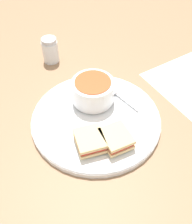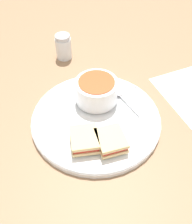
# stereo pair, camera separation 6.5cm
# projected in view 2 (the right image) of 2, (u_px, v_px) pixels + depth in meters

# --- Properties ---
(ground_plane) EXTENTS (2.40, 2.40, 0.00)m
(ground_plane) POSITION_uv_depth(u_px,v_px,m) (96.00, 121.00, 0.68)
(ground_plane) COLOR #8E6B4C
(plate) EXTENTS (0.33, 0.33, 0.02)m
(plate) POSITION_uv_depth(u_px,v_px,m) (96.00, 119.00, 0.67)
(plate) COLOR white
(plate) RESTS_ON ground_plane
(soup_bowl) EXTENTS (0.11, 0.11, 0.06)m
(soup_bowl) POSITION_uv_depth(u_px,v_px,m) (96.00, 90.00, 0.68)
(soup_bowl) COLOR white
(soup_bowl) RESTS_ON plate
(spoon) EXTENTS (0.10, 0.08, 0.01)m
(spoon) POSITION_uv_depth(u_px,v_px,m) (119.00, 94.00, 0.71)
(spoon) COLOR silver
(spoon) RESTS_ON plate
(sandwich_half_near) EXTENTS (0.08, 0.07, 0.03)m
(sandwich_half_near) POSITION_uv_depth(u_px,v_px,m) (84.00, 140.00, 0.60)
(sandwich_half_near) COLOR #DBBC7F
(sandwich_half_near) RESTS_ON plate
(sandwich_half_far) EXTENTS (0.09, 0.08, 0.03)m
(sandwich_half_far) POSITION_uv_depth(u_px,v_px,m) (111.00, 141.00, 0.60)
(sandwich_half_far) COLOR #DBBC7F
(sandwich_half_far) RESTS_ON plate
(salt_shaker) EXTENTS (0.05, 0.05, 0.08)m
(salt_shaker) POSITION_uv_depth(u_px,v_px,m) (63.00, 47.00, 0.83)
(salt_shaker) COLOR silver
(salt_shaker) RESTS_ON ground_plane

